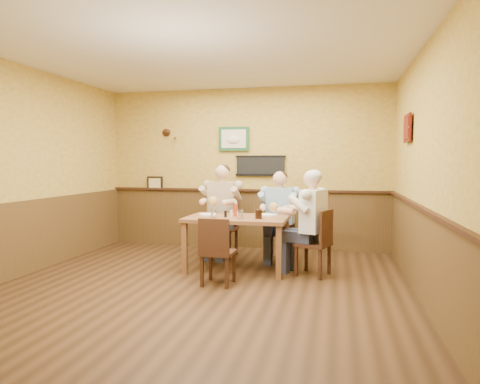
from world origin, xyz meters
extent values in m
plane|color=#331F0F|center=(0.00, 0.00, 0.00)|extent=(5.00, 5.00, 0.00)
cube|color=silver|center=(0.00, 0.00, 2.80)|extent=(5.00, 5.00, 0.02)
cube|color=gold|center=(0.00, 2.50, 1.40)|extent=(5.00, 0.02, 2.80)
cube|color=gold|center=(0.00, -2.50, 1.40)|extent=(5.00, 0.02, 2.80)
cube|color=gold|center=(-2.50, 0.00, 1.40)|extent=(0.02, 5.00, 2.80)
cube|color=gold|center=(2.50, 0.00, 1.40)|extent=(0.02, 5.00, 2.80)
cube|color=brown|center=(0.00, 2.48, 0.50)|extent=(5.00, 0.02, 1.00)
cube|color=brown|center=(2.48, 0.00, 0.50)|extent=(0.02, 5.00, 1.00)
cube|color=black|center=(0.28, 2.46, 1.45)|extent=(0.88, 0.03, 0.34)
cube|color=#1C5228|center=(-0.20, 2.46, 1.92)|extent=(0.54, 0.03, 0.42)
cube|color=black|center=(-1.70, 2.46, 1.12)|extent=(0.30, 0.03, 0.26)
cube|color=#611610|center=(2.46, 1.05, 1.95)|extent=(0.03, 0.48, 0.36)
cube|color=brown|center=(0.23, 0.91, 0.72)|extent=(1.40, 0.90, 0.05)
cube|color=brown|center=(-0.41, 0.52, 0.35)|extent=(0.07, 0.07, 0.70)
cube|color=brown|center=(0.87, 0.52, 0.35)|extent=(0.07, 0.07, 0.70)
cube|color=brown|center=(-0.41, 1.30, 0.35)|extent=(0.07, 0.07, 0.70)
cube|color=brown|center=(0.87, 1.30, 0.35)|extent=(0.07, 0.07, 0.70)
cylinder|color=white|center=(-0.06, 0.72, 0.81)|extent=(0.09, 0.09, 0.12)
cylinder|color=silver|center=(0.32, 0.68, 0.81)|extent=(0.10, 0.10, 0.12)
cylinder|color=black|center=(0.56, 0.76, 0.81)|extent=(0.11, 0.11, 0.12)
cylinder|color=#B03212|center=(0.20, 0.93, 0.85)|extent=(0.06, 0.06, 0.20)
cylinder|color=white|center=(0.14, 0.92, 0.79)|extent=(0.04, 0.04, 0.09)
cylinder|color=black|center=(0.08, 0.81, 0.80)|extent=(0.04, 0.04, 0.09)
cylinder|color=white|center=(-0.24, 1.02, 0.76)|extent=(0.27, 0.27, 0.02)
cylinder|color=white|center=(0.62, 1.17, 0.76)|extent=(0.33, 0.33, 0.02)
camera|label=1|loc=(1.59, -4.87, 1.51)|focal=32.00mm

